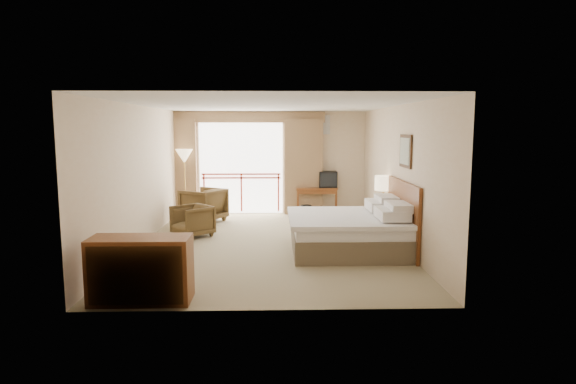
{
  "coord_description": "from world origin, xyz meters",
  "views": [
    {
      "loc": [
        0.1,
        -9.28,
        2.27
      ],
      "look_at": [
        0.36,
        0.4,
        0.97
      ],
      "focal_mm": 30.0,
      "sensor_mm": 36.0,
      "label": 1
    }
  ],
  "objects_px": {
    "wastebasket": "(306,212)",
    "armchair_near": "(193,236)",
    "desk": "(316,193)",
    "armchair_far": "(204,221)",
    "bed": "(351,231)",
    "dresser": "(141,270)",
    "table_lamp": "(384,184)",
    "tv": "(328,179)",
    "floor_lamp": "(184,159)",
    "side_table": "(186,214)",
    "nightstand": "(383,222)"
  },
  "relations": [
    {
      "from": "nightstand",
      "to": "armchair_near",
      "type": "distance_m",
      "value": 4.04
    },
    {
      "from": "nightstand",
      "to": "table_lamp",
      "type": "relative_size",
      "value": 0.9
    },
    {
      "from": "bed",
      "to": "wastebasket",
      "type": "distance_m",
      "value": 3.35
    },
    {
      "from": "armchair_near",
      "to": "floor_lamp",
      "type": "relative_size",
      "value": 0.42
    },
    {
      "from": "table_lamp",
      "to": "tv",
      "type": "distance_m",
      "value": 2.74
    },
    {
      "from": "bed",
      "to": "nightstand",
      "type": "xyz_separation_m",
      "value": [
        0.9,
        1.28,
        -0.08
      ]
    },
    {
      "from": "bed",
      "to": "wastebasket",
      "type": "bearing_deg",
      "value": 100.54
    },
    {
      "from": "desk",
      "to": "floor_lamp",
      "type": "height_order",
      "value": "floor_lamp"
    },
    {
      "from": "tv",
      "to": "armchair_far",
      "type": "xyz_separation_m",
      "value": [
        -3.14,
        -0.99,
        -0.92
      ]
    },
    {
      "from": "nightstand",
      "to": "table_lamp",
      "type": "distance_m",
      "value": 0.81
    },
    {
      "from": "floor_lamp",
      "to": "dresser",
      "type": "relative_size",
      "value": 1.33
    },
    {
      "from": "wastebasket",
      "to": "armchair_near",
      "type": "height_order",
      "value": "wastebasket"
    },
    {
      "from": "tv",
      "to": "floor_lamp",
      "type": "relative_size",
      "value": 0.27
    },
    {
      "from": "wastebasket",
      "to": "armchair_near",
      "type": "bearing_deg",
      "value": -141.81
    },
    {
      "from": "table_lamp",
      "to": "dresser",
      "type": "height_order",
      "value": "table_lamp"
    },
    {
      "from": "wastebasket",
      "to": "side_table",
      "type": "xyz_separation_m",
      "value": [
        -2.79,
        -1.24,
        0.18
      ]
    },
    {
      "from": "desk",
      "to": "armchair_far",
      "type": "bearing_deg",
      "value": -163.01
    },
    {
      "from": "armchair_near",
      "to": "floor_lamp",
      "type": "bearing_deg",
      "value": 153.2
    },
    {
      "from": "tv",
      "to": "bed",
      "type": "bearing_deg",
      "value": -77.46
    },
    {
      "from": "tv",
      "to": "armchair_far",
      "type": "relative_size",
      "value": 0.52
    },
    {
      "from": "side_table",
      "to": "armchair_near",
      "type": "bearing_deg",
      "value": -70.81
    },
    {
      "from": "tv",
      "to": "armchair_near",
      "type": "xyz_separation_m",
      "value": [
        -3.13,
        -2.61,
        -0.92
      ]
    },
    {
      "from": "table_lamp",
      "to": "desk",
      "type": "bearing_deg",
      "value": 114.49
    },
    {
      "from": "armchair_near",
      "to": "wastebasket",
      "type": "bearing_deg",
      "value": 87.72
    },
    {
      "from": "wastebasket",
      "to": "dresser",
      "type": "height_order",
      "value": "dresser"
    },
    {
      "from": "bed",
      "to": "desk",
      "type": "xyz_separation_m",
      "value": [
        -0.3,
        3.96,
        0.18
      ]
    },
    {
      "from": "nightstand",
      "to": "floor_lamp",
      "type": "xyz_separation_m",
      "value": [
        -4.61,
        2.39,
        1.19
      ]
    },
    {
      "from": "wastebasket",
      "to": "floor_lamp",
      "type": "bearing_deg",
      "value": 173.04
    },
    {
      "from": "armchair_near",
      "to": "floor_lamp",
      "type": "xyz_separation_m",
      "value": [
        -0.57,
        2.37,
        1.49
      ]
    },
    {
      "from": "armchair_far",
      "to": "floor_lamp",
      "type": "distance_m",
      "value": 1.76
    },
    {
      "from": "wastebasket",
      "to": "nightstand",
      "type": "bearing_deg",
      "value": -53.11
    },
    {
      "from": "side_table",
      "to": "bed",
      "type": "bearing_deg",
      "value": -31.01
    },
    {
      "from": "bed",
      "to": "desk",
      "type": "height_order",
      "value": "bed"
    },
    {
      "from": "bed",
      "to": "side_table",
      "type": "relative_size",
      "value": 4.16
    },
    {
      "from": "armchair_near",
      "to": "floor_lamp",
      "type": "distance_m",
      "value": 2.85
    },
    {
      "from": "armchair_far",
      "to": "side_table",
      "type": "relative_size",
      "value": 1.76
    },
    {
      "from": "side_table",
      "to": "armchair_far",
      "type": "bearing_deg",
      "value": 73.91
    },
    {
      "from": "desk",
      "to": "table_lamp",
      "type": "bearing_deg",
      "value": -68.7
    },
    {
      "from": "desk",
      "to": "floor_lamp",
      "type": "distance_m",
      "value": 3.55
    },
    {
      "from": "tv",
      "to": "dresser",
      "type": "distance_m",
      "value": 7.2
    },
    {
      "from": "bed",
      "to": "dresser",
      "type": "relative_size",
      "value": 1.64
    },
    {
      "from": "nightstand",
      "to": "dresser",
      "type": "bearing_deg",
      "value": -133.55
    },
    {
      "from": "bed",
      "to": "nightstand",
      "type": "distance_m",
      "value": 1.56
    },
    {
      "from": "bed",
      "to": "wastebasket",
      "type": "xyz_separation_m",
      "value": [
        -0.61,
        3.29,
        -0.21
      ]
    },
    {
      "from": "bed",
      "to": "nightstand",
      "type": "relative_size",
      "value": 3.6
    },
    {
      "from": "dresser",
      "to": "table_lamp",
      "type": "bearing_deg",
      "value": 43.42
    },
    {
      "from": "tv",
      "to": "wastebasket",
      "type": "bearing_deg",
      "value": -121.94
    },
    {
      "from": "armchair_far",
      "to": "dresser",
      "type": "bearing_deg",
      "value": 32.45
    },
    {
      "from": "desk",
      "to": "dresser",
      "type": "bearing_deg",
      "value": -116.83
    },
    {
      "from": "table_lamp",
      "to": "side_table",
      "type": "relative_size",
      "value": 1.28
    }
  ]
}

